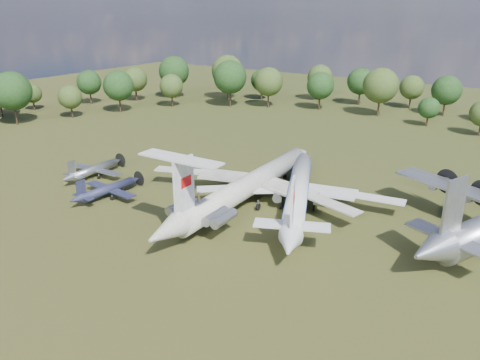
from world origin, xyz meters
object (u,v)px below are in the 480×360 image
Objects in this scene: tu104_jet at (298,195)px; small_prop_west at (108,191)px; small_prop_northwest at (94,171)px; il62_airliner at (249,189)px; person_on_il62 at (198,197)px.

small_prop_west is at bearing -177.54° from tu104_jet.
il62_airliner is at bearing 8.17° from small_prop_northwest.
il62_airliner is 24.04m from small_prop_west.
person_on_il62 is at bearing -16.39° from small_prop_northwest.
tu104_jet is at bearing 9.77° from small_prop_northwest.
tu104_jet is 32.03m from small_prop_west.
person_on_il62 is at bearing -1.32° from small_prop_west.
person_on_il62 reaches higher than il62_airliner.
small_prop_west is at bearing -152.99° from il62_airliner.
il62_airliner reaches higher than small_prop_west.
small_prop_west is at bearing -31.59° from small_prop_northwest.
person_on_il62 is (0.34, -13.63, 3.29)m from il62_airliner.
il62_airliner is 28.99× the size of person_on_il62.
person_on_il62 is (31.43, -7.75, 4.57)m from small_prop_northwest.
il62_airliner is 14.03m from person_on_il62.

